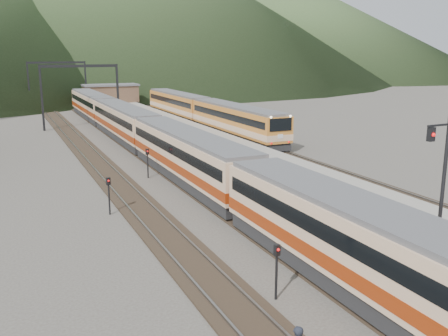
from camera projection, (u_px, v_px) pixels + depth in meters
name	position (u px, v px, depth m)	size (l,w,h in m)	color
track_main	(135.00, 146.00, 51.21)	(2.60, 200.00, 0.23)	black
track_far	(85.00, 150.00, 49.21)	(2.60, 200.00, 0.23)	black
track_second	(236.00, 138.00, 55.82)	(2.60, 200.00, 0.23)	black
platform	(193.00, 141.00, 51.58)	(8.00, 100.00, 1.00)	gray
gantry_near	(80.00, 84.00, 62.15)	(9.55, 0.25, 8.00)	black
gantry_far	(57.00, 76.00, 84.34)	(9.55, 0.25, 8.00)	black
station_shed	(111.00, 93.00, 86.64)	(9.40, 4.40, 3.10)	brown
hill_c	(268.00, 20.00, 240.65)	(160.00, 160.00, 50.00)	#364C28
main_train	(150.00, 136.00, 45.54)	(2.92, 79.91, 3.56)	#D2AB88
second_train	(203.00, 112.00, 64.00)	(2.85, 38.79, 3.48)	#C0752C
signal_mast	(444.00, 176.00, 18.26)	(2.20, 0.30, 6.49)	black
short_signal_a	(277.00, 264.00, 19.11)	(0.25, 0.21, 2.27)	black
short_signal_b	(148.00, 159.00, 38.00)	(0.26, 0.23, 2.27)	black
short_signal_c	(109.00, 191.00, 29.31)	(0.26, 0.23, 2.27)	black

